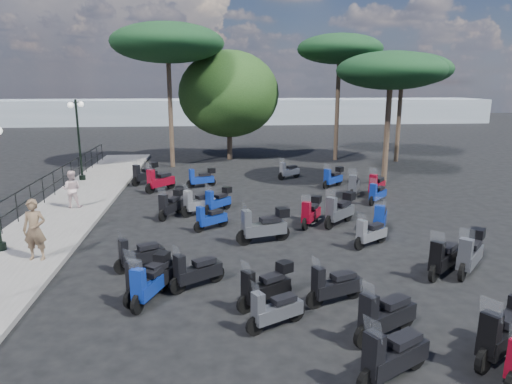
{
  "coord_description": "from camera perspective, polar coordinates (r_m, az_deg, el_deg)",
  "views": [
    {
      "loc": [
        -0.64,
        -14.78,
        5.18
      ],
      "look_at": [
        0.98,
        1.59,
        1.2
      ],
      "focal_mm": 32.0,
      "sensor_mm": 36.0,
      "label": 1
    }
  ],
  "objects": [
    {
      "name": "scooter_27",
      "position": [
        15.16,
        14.09,
        -5.09
      ],
      "size": [
        1.36,
        0.95,
        1.24
      ],
      "rotation": [
        0.0,
        0.0,
        2.15
      ],
      "color": "black",
      "rests_on": "ground"
    },
    {
      "name": "scooter_30",
      "position": [
        8.81,
        16.72,
        -19.14
      ],
      "size": [
        1.63,
        1.02,
        1.43
      ],
      "rotation": [
        0.0,
        0.0,
        2.08
      ],
      "color": "black",
      "rests_on": "ground"
    },
    {
      "name": "scooter_22",
      "position": [
        21.43,
        12.1,
        0.68
      ],
      "size": [
        0.94,
        1.69,
        1.44
      ],
      "rotation": [
        0.0,
        0.0,
        2.72
      ],
      "color": "black",
      "rests_on": "ground"
    },
    {
      "name": "scooter_5",
      "position": [
        24.31,
        -13.68,
        2.18
      ],
      "size": [
        1.26,
        1.46,
        1.4
      ],
      "rotation": [
        0.0,
        0.0,
        2.45
      ],
      "color": "black",
      "rests_on": "ground"
    },
    {
      "name": "scooter_17",
      "position": [
        24.96,
        4.1,
        2.59
      ],
      "size": [
        1.35,
        0.92,
        1.22
      ],
      "rotation": [
        0.0,
        0.0,
        2.13
      ],
      "color": "black",
      "rests_on": "ground"
    },
    {
      "name": "lamp_post_2",
      "position": [
        25.4,
        -21.3,
        6.69
      ],
      "size": [
        0.55,
        1.2,
        4.17
      ],
      "rotation": [
        0.0,
        0.0,
        -0.27
      ],
      "color": "black",
      "rests_on": "sidewalk"
    },
    {
      "name": "woman",
      "position": [
        14.58,
        -25.94,
        -4.26
      ],
      "size": [
        0.68,
        0.47,
        1.8
      ],
      "primitive_type": "imported",
      "rotation": [
        0.0,
        0.0,
        -0.05
      ],
      "color": "brown",
      "rests_on": "sidewalk"
    },
    {
      "name": "scooter_6",
      "position": [
        10.08,
        2.37,
        -14.61
      ],
      "size": [
        1.38,
        0.83,
        1.2
      ],
      "rotation": [
        0.0,
        0.0,
        2.04
      ],
      "color": "black",
      "rests_on": "ground"
    },
    {
      "name": "pine_0",
      "position": [
        31.31,
        10.41,
        17.12
      ],
      "size": [
        5.53,
        5.53,
        8.22
      ],
      "color": "#38281E",
      "rests_on": "ground"
    },
    {
      "name": "scooter_25",
      "position": [
        14.01,
        25.2,
        -7.02
      ],
      "size": [
        1.41,
        1.47,
        1.48
      ],
      "rotation": [
        0.0,
        0.0,
        2.38
      ],
      "color": "black",
      "rests_on": "ground"
    },
    {
      "name": "scooter_10",
      "position": [
        18.15,
        -10.57,
        -1.6
      ],
      "size": [
        0.94,
        1.51,
        1.31
      ],
      "rotation": [
        0.0,
        0.0,
        2.66
      ],
      "color": "black",
      "rests_on": "ground"
    },
    {
      "name": "scooter_28",
      "position": [
        20.56,
        14.91,
        -0.25
      ],
      "size": [
        1.12,
        1.16,
        1.21
      ],
      "rotation": [
        0.0,
        0.0,
        2.38
      ],
      "color": "black",
      "rests_on": "ground"
    },
    {
      "name": "scooter_21",
      "position": [
        17.13,
        10.42,
        -2.27
      ],
      "size": [
        1.47,
        1.43,
        1.49
      ],
      "rotation": [
        0.0,
        0.0,
        2.34
      ],
      "color": "black",
      "rests_on": "ground"
    },
    {
      "name": "scooter_1",
      "position": [
        13.33,
        -14.3,
        -7.68
      ],
      "size": [
        1.44,
        0.87,
        1.25
      ],
      "rotation": [
        0.0,
        0.0,
        2.05
      ],
      "color": "black",
      "rests_on": "ground"
    },
    {
      "name": "pine_2",
      "position": [
        28.73,
        -11.0,
        17.79
      ],
      "size": [
        6.71,
        6.71,
        8.59
      ],
      "color": "#38281E",
      "rests_on": "ground"
    },
    {
      "name": "scooter_13",
      "position": [
        10.97,
        1.24,
        -11.76
      ],
      "size": [
        1.43,
        1.0,
        1.28
      ],
      "rotation": [
        0.0,
        0.0,
        2.13
      ],
      "color": "black",
      "rests_on": "ground"
    },
    {
      "name": "scooter_23",
      "position": [
        23.26,
        9.61,
        1.75
      ],
      "size": [
        1.3,
        1.18,
        1.28
      ],
      "rotation": [
        0.0,
        0.0,
        2.29
      ],
      "color": "black",
      "rests_on": "ground"
    },
    {
      "name": "scooter_4",
      "position": [
        22.5,
        -11.94,
        1.33
      ],
      "size": [
        1.33,
        1.45,
        1.47
      ],
      "rotation": [
        0.0,
        0.0,
        2.4
      ],
      "color": "black",
      "rests_on": "ground"
    },
    {
      "name": "scooter_7",
      "position": [
        11.94,
        -7.52,
        -9.88
      ],
      "size": [
        1.42,
        0.97,
        1.28
      ],
      "rotation": [
        0.0,
        0.0,
        2.13
      ],
      "color": "black",
      "rests_on": "ground"
    },
    {
      "name": "scooter_2",
      "position": [
        11.43,
        -13.03,
        -10.88
      ],
      "size": [
        0.87,
        1.62,
        1.36
      ],
      "rotation": [
        0.0,
        0.0,
        2.76
      ],
      "color": "black",
      "rests_on": "ground"
    },
    {
      "name": "scooter_3",
      "position": [
        18.3,
        -7.23,
        -1.42
      ],
      "size": [
        1.42,
        1.12,
        1.36
      ],
      "rotation": [
        0.0,
        0.0,
        2.22
      ],
      "color": "black",
      "rests_on": "ground"
    },
    {
      "name": "distant_hills",
      "position": [
        59.89,
        -5.09,
        10.02
      ],
      "size": [
        70.0,
        8.0,
        3.0
      ],
      "primitive_type": "cube",
      "color": "gray",
      "rests_on": "ground"
    },
    {
      "name": "scooter_12",
      "position": [
        10.04,
        15.8,
        -14.74
      ],
      "size": [
        1.63,
        1.02,
        1.43
      ],
      "rotation": [
        0.0,
        0.0,
        2.08
      ],
      "color": "black",
      "rests_on": "ground"
    },
    {
      "name": "scooter_9",
      "position": [
        16.44,
        -5.72,
        -3.33
      ],
      "size": [
        1.25,
        0.96,
        1.18
      ],
      "rotation": [
        0.0,
        0.0,
        2.2
      ],
      "color": "black",
      "rests_on": "ground"
    },
    {
      "name": "broadleaf_tree",
      "position": [
        31.08,
        -3.39,
        12.12
      ],
      "size": [
        6.7,
        6.7,
        7.24
      ],
      "color": "#38281E",
      "rests_on": "ground"
    },
    {
      "name": "railing",
      "position": [
        19.45,
        -27.07,
        -0.63
      ],
      "size": [
        0.04,
        26.04,
        1.1
      ],
      "color": "black",
      "rests_on": "sidewalk"
    },
    {
      "name": "scooter_8",
      "position": [
        11.58,
        -13.01,
        -10.58
      ],
      "size": [
        1.21,
        1.51,
        1.45
      ],
      "rotation": [
        0.0,
        0.0,
        2.48
      ],
      "color": "black",
      "rests_on": "ground"
    },
    {
      "name": "scooter_26",
      "position": [
        16.49,
        15.24,
        -3.35
      ],
      "size": [
        0.97,
        1.72,
        1.47
      ],
      "rotation": [
        0.0,
        0.0,
        2.71
      ],
      "color": "black",
      "rests_on": "ground"
    },
    {
      "name": "scooter_15",
      "position": [
        16.93,
        6.89,
        -2.57
      ],
      "size": [
        1.01,
        1.46,
        1.31
      ],
      "rotation": [
        0.0,
        0.0,
        2.59
      ],
      "color": "black",
      "rests_on": "ground"
    },
    {
      "name": "scooter_14",
      "position": [
        15.0,
        0.99,
        -4.34
      ],
      "size": [
        1.84,
        0.79,
        1.49
      ],
      "rotation": [
        0.0,
        0.0,
        1.84
      ],
      "color": "black",
      "rests_on": "ground"
    },
    {
      "name": "scooter_11",
      "position": [
        23.06,
        -6.85,
        1.71
      ],
      "size": [
        1.49,
        0.76,
        1.24
      ],
      "rotation": [
        0.0,
        0.0,
        1.93
      ],
      "color": "black",
      "rests_on": "ground"
    },
    {
      "name": "scooter_29",
      "position": [
        21.91,
        14.83,
        0.78
      ],
      "size": [
        1.2,
        1.44,
        1.41
      ],
      "rotation": [
        0.0,
        0.0,
        2.46
      ],
      "color": "black",
      "rests_on": "ground"
    },
    {
      "name": "scooter_16",
      "position": [
        18.63,
        -4.75,
        -1.1
      ],
      "size": [
        1.18,
        1.23,
        1.24
      ],
      "rotation": [
        0.0,
        0.0,
        2.39
      ],
      "color": "black",
      "rests_on": "ground"
    },
    {
      "name": "scooter_18",
      "position": [
        10.17,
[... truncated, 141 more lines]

